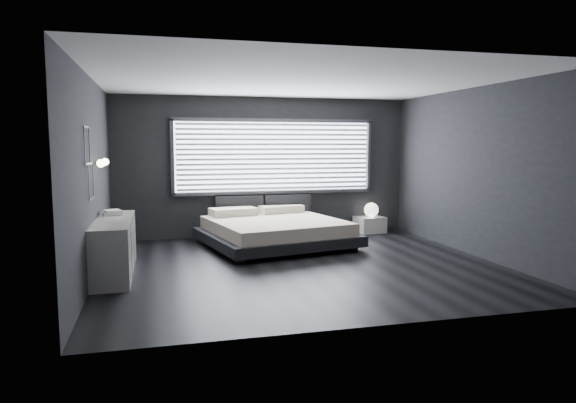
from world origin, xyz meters
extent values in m
plane|color=black|center=(0.00, 0.00, 0.00)|extent=(6.00, 6.00, 0.00)
plane|color=white|center=(0.00, 0.00, 2.80)|extent=(6.00, 6.00, 0.00)
cube|color=black|center=(0.00, 2.75, 1.40)|extent=(6.00, 0.04, 2.80)
cube|color=black|center=(0.00, -2.75, 1.40)|extent=(6.00, 0.04, 2.80)
cube|color=black|center=(-3.00, 0.00, 1.40)|extent=(0.04, 5.50, 2.80)
cube|color=black|center=(3.00, 0.00, 1.40)|extent=(0.04, 5.50, 2.80)
cube|color=white|center=(0.20, 2.73, 1.61)|extent=(4.00, 0.02, 1.38)
cube|color=#47474C|center=(-1.84, 2.70, 1.61)|extent=(0.06, 0.08, 1.48)
cube|color=#47474C|center=(2.24, 2.70, 1.61)|extent=(0.06, 0.08, 1.48)
cube|color=#47474C|center=(0.20, 2.70, 2.34)|extent=(4.14, 0.08, 0.06)
cube|color=#47474C|center=(0.20, 2.70, 0.88)|extent=(4.14, 0.08, 0.06)
cube|color=silver|center=(0.20, 2.67, 1.61)|extent=(3.94, 0.03, 1.32)
cube|color=black|center=(-0.55, 2.64, 0.57)|extent=(0.96, 0.16, 0.52)
cube|color=black|center=(0.45, 2.64, 0.57)|extent=(0.96, 0.16, 0.52)
cylinder|color=silver|center=(-2.95, 0.05, 1.60)|extent=(0.10, 0.02, 0.02)
sphere|color=#FFE5B7|center=(-2.88, 0.05, 1.60)|extent=(0.11, 0.11, 0.11)
cylinder|color=silver|center=(-2.95, 0.65, 1.60)|extent=(0.10, 0.02, 0.02)
sphere|color=#FFE5B7|center=(-2.88, 0.65, 1.60)|extent=(0.11, 0.11, 0.11)
cube|color=#47474C|center=(-2.98, -0.55, 2.08)|extent=(0.01, 0.46, 0.02)
cube|color=#47474C|center=(-2.98, -0.55, 1.62)|extent=(0.01, 0.46, 0.02)
cube|color=#47474C|center=(-2.98, -0.32, 1.85)|extent=(0.01, 0.02, 0.46)
cube|color=#47474C|center=(-2.98, -0.78, 1.85)|extent=(0.01, 0.02, 0.46)
cube|color=#47474C|center=(-2.98, -0.30, 1.61)|extent=(0.01, 0.46, 0.02)
cube|color=#47474C|center=(-2.98, -0.30, 1.15)|extent=(0.01, 0.46, 0.02)
cube|color=#47474C|center=(-2.98, -0.07, 1.38)|extent=(0.01, 0.02, 0.46)
cube|color=#47474C|center=(-2.98, -0.53, 1.38)|extent=(0.01, 0.02, 0.46)
cube|color=black|center=(-0.89, 0.40, 0.04)|extent=(0.16, 0.16, 0.09)
cube|color=black|center=(1.18, 0.84, 0.04)|extent=(0.16, 0.16, 0.09)
cube|color=black|center=(-1.29, 2.26, 0.04)|extent=(0.16, 0.16, 0.09)
cube|color=black|center=(0.79, 2.70, 0.04)|extent=(0.16, 0.16, 0.09)
cube|color=black|center=(-0.05, 1.55, 0.18)|extent=(2.89, 2.80, 0.18)
cube|color=beige|center=(-0.05, 1.55, 0.38)|extent=(2.59, 2.59, 0.22)
cube|color=beige|center=(-0.73, 2.30, 0.56)|extent=(0.95, 0.64, 0.15)
cube|color=beige|center=(0.26, 2.51, 0.56)|extent=(0.95, 0.64, 0.15)
cube|color=silver|center=(2.21, 2.50, 0.17)|extent=(0.63, 0.55, 0.33)
sphere|color=white|center=(2.22, 2.47, 0.48)|extent=(0.30, 0.30, 0.30)
cube|color=silver|center=(-2.78, 0.15, 0.40)|extent=(0.56, 2.00, 0.80)
cube|color=#47474C|center=(-2.50, 0.15, 0.40)|extent=(0.01, 1.98, 0.78)
cube|color=silver|center=(-2.81, 0.66, 0.82)|extent=(0.34, 0.40, 0.04)
cube|color=silver|center=(-2.80, 0.64, 0.86)|extent=(0.31, 0.37, 0.03)
camera|label=1|loc=(-2.12, -7.48, 1.87)|focal=32.00mm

